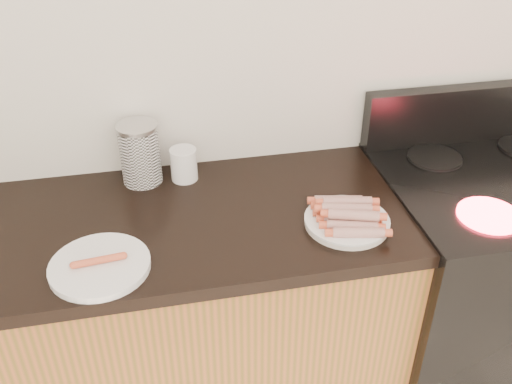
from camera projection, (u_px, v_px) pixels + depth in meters
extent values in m
cube|color=silver|center=(246.00, 42.00, 1.72)|extent=(4.00, 0.04, 2.60)
cube|color=#A5572B|center=(52.00, 354.00, 1.83)|extent=(2.20, 0.59, 0.86)
cube|color=black|center=(21.00, 243.00, 1.58)|extent=(2.20, 0.62, 0.04)
cube|color=black|center=(478.00, 288.00, 2.05)|extent=(0.76, 0.65, 0.90)
cube|color=black|center=(508.00, 181.00, 1.80)|extent=(0.76, 0.65, 0.01)
cube|color=black|center=(469.00, 113.00, 1.98)|extent=(0.76, 0.06, 0.20)
cylinder|color=#FF1E2D|center=(489.00, 215.00, 1.63)|extent=(0.18, 0.18, 0.01)
cylinder|color=black|center=(435.00, 157.00, 1.91)|extent=(0.18, 0.18, 0.01)
cylinder|color=white|center=(347.00, 223.00, 1.61)|extent=(0.26, 0.26, 0.02)
cylinder|color=white|center=(100.00, 266.00, 1.45)|extent=(0.32, 0.32, 0.02)
cylinder|color=brown|center=(357.00, 233.00, 1.53)|extent=(0.14, 0.06, 0.03)
cylinder|color=brown|center=(353.00, 226.00, 1.56)|extent=(0.14, 0.06, 0.03)
cylinder|color=brown|center=(349.00, 219.00, 1.59)|extent=(0.14, 0.06, 0.03)
cylinder|color=brown|center=(345.00, 213.00, 1.61)|extent=(0.14, 0.06, 0.03)
cylinder|color=brown|center=(342.00, 207.00, 1.64)|extent=(0.14, 0.06, 0.03)
cylinder|color=brown|center=(338.00, 200.00, 1.67)|extent=(0.14, 0.06, 0.03)
cylinder|color=brown|center=(352.00, 215.00, 1.56)|extent=(0.14, 0.06, 0.03)
cylinder|color=brown|center=(348.00, 209.00, 1.59)|extent=(0.14, 0.06, 0.03)
cylinder|color=brown|center=(344.00, 202.00, 1.61)|extent=(0.14, 0.06, 0.03)
cylinder|color=#DE6034|center=(99.00, 260.00, 1.44)|extent=(0.13, 0.03, 0.02)
cylinder|color=white|center=(140.00, 155.00, 1.77)|extent=(0.12, 0.12, 0.18)
cylinder|color=silver|center=(137.00, 127.00, 1.71)|extent=(0.13, 0.13, 0.01)
cylinder|color=white|center=(184.00, 164.00, 1.80)|extent=(0.10, 0.10, 0.11)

